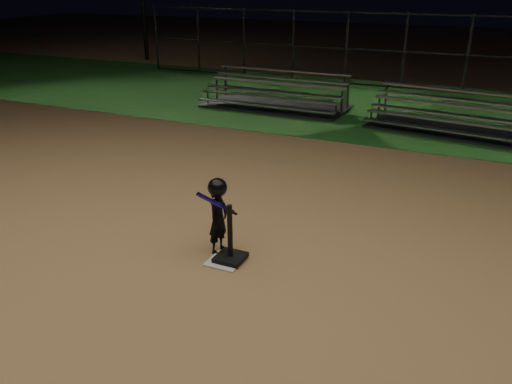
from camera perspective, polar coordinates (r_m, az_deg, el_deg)
name	(u,v)px	position (r m, az deg, el deg)	size (l,w,h in m)	color
ground	(225,262)	(7.12, -3.38, -7.66)	(80.00, 80.00, 0.00)	#A77D4B
grass_strip	(382,107)	(16.09, 13.64, 9.07)	(60.00, 8.00, 0.01)	#1C4F19
home_plate	(225,261)	(7.11, -3.39, -7.57)	(0.45, 0.45, 0.02)	beige
batting_tee	(230,250)	(7.06, -2.83, -6.32)	(0.38, 0.38, 0.80)	black
child_batter	(218,214)	(7.12, -4.17, -2.37)	(0.44, 0.54, 1.10)	black
bleacher_left	(276,100)	(15.56, 2.16, 10.01)	(4.18, 2.07, 1.02)	#A5A5A9
bleacher_right	(449,123)	(13.94, 20.37, 7.07)	(4.06, 2.37, 0.94)	#ACABB0
backstop_fence	(404,52)	(18.79, 15.95, 14.58)	(20.08, 0.08, 2.50)	#38383D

